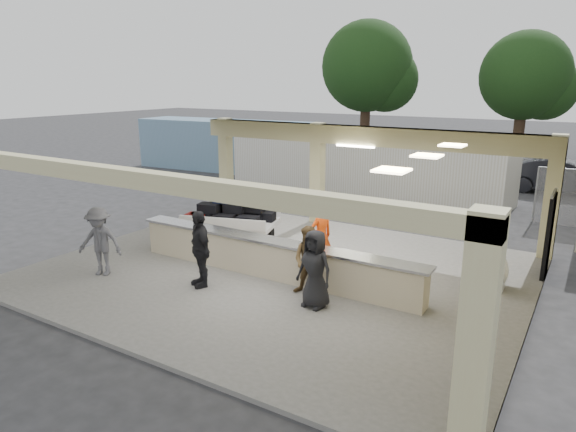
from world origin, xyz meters
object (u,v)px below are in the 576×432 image
Objects in this scene: drum_fan at (492,268)px; baggage_handler at (321,237)px; container_blue at (228,145)px; passenger_a at (310,261)px; car_dark at (561,176)px; passenger_d at (315,269)px; luggage_cart at (231,217)px; container_white at (361,162)px; baggage_counter at (271,258)px; passenger_b at (200,249)px; passenger_c at (100,241)px.

drum_fan is 4.22m from baggage_handler.
container_blue is at bearing -170.24° from drum_fan.
passenger_a is at bearing -100.69° from drum_fan.
passenger_d is at bearing 164.70° from car_dark.
luggage_cart is 0.28× the size of container_blue.
container_blue is at bearing 111.51° from luggage_cart.
container_white is at bearing 100.19° from passenger_a.
baggage_counter is at bearing -50.08° from luggage_cart.
baggage_handler is at bearing -47.92° from container_blue.
passenger_b is at bearing -9.53° from baggage_handler.
passenger_c reaches higher than luggage_cart.
baggage_handler is at bearing -25.70° from luggage_cart.
baggage_handler is 16.59m from container_blue.
car_dark is 16.81m from container_blue.
car_dark reaches higher than baggage_counter.
baggage_handler is at bearing 159.27° from car_dark.
passenger_d is at bearing -58.35° from passenger_a.
baggage_counter is 4.69× the size of passenger_d.
baggage_handler is 1.00× the size of passenger_c.
container_white is at bearing -15.02° from container_blue.
passenger_c is (-5.16, -1.66, 0.07)m from passenger_a.
baggage_counter is at bearing -8.31° from baggage_handler.
container_blue is (-7.42, 14.75, 0.39)m from passenger_c.
luggage_cart is 13.93m from container_blue.
car_dark is (3.57, 16.40, -0.20)m from passenger_d.
passenger_d reaches higher than passenger_a.
passenger_d is 16.79m from car_dark.
passenger_d reaches higher than luggage_cart.
luggage_cart is 0.23× the size of container_white.
baggage_counter is at bearing 157.70° from car_dark.
container_white reaches higher than drum_fan.
passenger_b is at bearing -128.33° from baggage_counter.
luggage_cart is at bearing -87.37° from container_white.
passenger_b is (-1.10, -1.40, 0.45)m from baggage_counter.
passenger_b is 0.15× the size of container_white.
passenger_d is 18.80m from container_blue.
luggage_cart is 1.60× the size of passenger_b.
car_dark is at bearing 130.83° from drum_fan.
drum_fan is at bearing 4.10° from passenger_c.
passenger_a is (1.41, -0.50, 0.34)m from baggage_counter.
passenger_d reaches higher than drum_fan.
passenger_d is at bearing -92.25° from drum_fan.
passenger_a is at bearing -67.89° from container_white.
container_white is (-3.14, 9.77, 0.41)m from baggage_handler.
container_white reaches higher than passenger_c.
baggage_counter is 4.99× the size of passenger_a.
container_white is (1.45, 13.07, 0.40)m from passenger_c.
car_dark is at bearing 68.11° from passenger_a.
baggage_counter is at bearing 152.60° from passenger_a.
luggage_cart is 3.18× the size of drum_fan.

